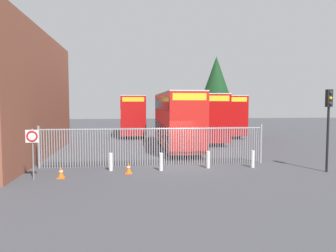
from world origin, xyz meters
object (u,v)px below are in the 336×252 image
Objects in this scene: bollard_near_left at (111,162)px; speed_limit_sign_post at (32,142)px; bollard_far_right at (253,159)px; traffic_light_kerbside at (329,115)px; traffic_cone_by_gate at (61,172)px; bollard_center_front at (161,162)px; double_decker_bus_near_gate at (177,118)px; traffic_cone_mid_forecourt at (129,168)px; bollard_near_right at (208,160)px; double_decker_bus_behind_fence_right at (133,114)px; double_decker_bus_behind_fence_left at (201,115)px; double_decker_bus_far_back at (221,114)px.

bollard_near_left is 0.40× the size of speed_limit_sign_post.
bollard_far_right is 4.52m from traffic_light_kerbside.
bollard_far_right reaches higher than traffic_cone_by_gate.
bollard_center_front is 1.00× the size of bollard_far_right.
traffic_cone_mid_forecourt is at bearing -113.66° from double_decker_bus_near_gate.
bollard_near_right is at bearing 11.00° from traffic_cone_mid_forecourt.
double_decker_bus_behind_fence_right is 21.63m from traffic_cone_by_gate.
traffic_light_kerbside is (14.77, -0.17, 1.21)m from speed_limit_sign_post.
traffic_light_kerbside is (11.25, -1.69, 2.51)m from bollard_near_left.
traffic_cone_by_gate is (-10.11, -1.38, -0.19)m from bollard_far_right.
double_decker_bus_near_gate is at bearing -120.55° from double_decker_bus_behind_fence_left.
bollard_near_left is 1.00× the size of bollard_center_front.
traffic_cone_mid_forecourt is 0.14× the size of traffic_light_kerbside.
double_decker_bus_behind_fence_right is at bearing 80.17° from traffic_cone_by_gate.
bollard_near_left is (-1.41, -19.72, -1.95)m from double_decker_bus_behind_fence_right.
double_decker_bus_behind_fence_left reaches higher than traffic_cone_mid_forecourt.
double_decker_bus_behind_fence_left is at bearing 59.45° from double_decker_bus_near_gate.
bollard_far_right is 10.20m from traffic_cone_by_gate.
double_decker_bus_behind_fence_right is 20.93m from bollard_far_right.
bollard_far_right is at bearing -101.02° from double_decker_bus_far_back.
bollard_center_front is 0.22× the size of traffic_light_kerbside.
traffic_light_kerbside is (5.93, -1.71, 2.51)m from bollard_near_right.
double_decker_bus_near_gate is 9.66m from traffic_cone_mid_forecourt.
traffic_cone_mid_forecourt is at bearing -91.32° from double_decker_bus_behind_fence_right.
double_decker_bus_far_back is at bearing 56.18° from double_decker_bus_behind_fence_left.
double_decker_bus_far_back is at bearing 64.95° from bollard_center_front.
traffic_cone_by_gate is (-13.73, -20.02, -2.13)m from double_decker_bus_far_back.
bollard_near_left is 1.00× the size of bollard_near_right.
traffic_cone_mid_forecourt is at bearing 175.26° from traffic_light_kerbside.
bollard_center_front is at bearing -115.05° from double_decker_bus_far_back.
bollard_near_left is (-11.47, -18.54, -1.95)m from double_decker_bus_far_back.
double_decker_bus_near_gate is 2.51× the size of traffic_light_kerbside.
traffic_light_kerbside is at bearing -90.64° from double_decker_bus_far_back.
traffic_light_kerbside is (13.51, -0.21, 2.70)m from traffic_cone_by_gate.
bollard_near_right is at bearing 177.37° from bollard_far_right.
traffic_light_kerbside is (9.84, -21.41, 0.56)m from double_decker_bus_behind_fence_right.
bollard_near_right is 1.61× the size of traffic_cone_mid_forecourt.
double_decker_bus_far_back reaches higher than bollard_center_front.
double_decker_bus_behind_fence_left is (3.27, 5.55, 0.00)m from double_decker_bus_near_gate.
bollard_center_front and bollard_far_right have the same top height.
bollard_near_left and bollard_near_right have the same top height.
traffic_cone_by_gate is (-4.92, -1.17, -0.19)m from bollard_center_front.
double_decker_bus_behind_fence_left is 4.50× the size of speed_limit_sign_post.
double_decker_bus_near_gate is at bearing -74.50° from double_decker_bus_behind_fence_right.
bollard_center_front is 9.05m from traffic_light_kerbside.
speed_limit_sign_post is at bearing -156.65° from bollard_near_left.
double_decker_bus_near_gate is at bearing -122.16° from double_decker_bus_far_back.
traffic_cone_by_gate is (-7.58, -1.50, -0.19)m from bollard_near_right.
double_decker_bus_far_back is 20.91m from bollard_center_front.
bollard_near_left reaches higher than traffic_cone_mid_forecourt.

